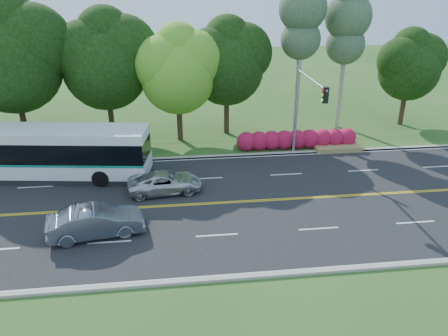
{
  "coord_description": "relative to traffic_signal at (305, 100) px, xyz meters",
  "views": [
    {
      "loc": [
        -2.41,
        -22.83,
        12.51
      ],
      "look_at": [
        0.54,
        2.0,
        1.39
      ],
      "focal_mm": 35.0,
      "sensor_mm": 36.0,
      "label": 1
    }
  ],
  "objects": [
    {
      "name": "curb_south",
      "position": [
        -6.49,
        -12.55,
        -4.6
      ],
      "size": [
        60.0,
        0.3,
        0.15
      ],
      "primitive_type": "cube",
      "color": "#A69F96",
      "rests_on": "ground"
    },
    {
      "name": "transit_bus",
      "position": [
        -17.25,
        -0.47,
        -2.96
      ],
      "size": [
        13.34,
        4.59,
        3.42
      ],
      "rotation": [
        0.0,
        0.0,
        -0.14
      ],
      "color": "white",
      "rests_on": "road"
    },
    {
      "name": "suv",
      "position": [
        -9.67,
        -3.54,
        -4.01
      ],
      "size": [
        4.77,
        2.55,
        1.27
      ],
      "primitive_type": "imported",
      "rotation": [
        0.0,
        0.0,
        1.67
      ],
      "color": "silver",
      "rests_on": "road"
    },
    {
      "name": "sedan",
      "position": [
        -13.2,
        -8.14,
        -3.85
      ],
      "size": [
        5.1,
        2.57,
        1.6
      ],
      "primitive_type": "imported",
      "rotation": [
        0.0,
        0.0,
        1.76
      ],
      "color": "slate",
      "rests_on": "road"
    },
    {
      "name": "traffic_signal",
      "position": [
        0.0,
        0.0,
        0.0
      ],
      "size": [
        0.42,
        6.1,
        7.0
      ],
      "color": "#96999E",
      "rests_on": "ground"
    },
    {
      "name": "ground",
      "position": [
        -6.49,
        -5.4,
        -4.67
      ],
      "size": [
        120.0,
        120.0,
        0.0
      ],
      "primitive_type": "plane",
      "color": "#2A4E1A",
      "rests_on": "ground"
    },
    {
      "name": "bougainvillea_hedge",
      "position": [
        0.69,
        2.75,
        -3.95
      ],
      "size": [
        9.5,
        2.25,
        1.5
      ],
      "color": "maroon",
      "rests_on": "ground"
    },
    {
      "name": "grass_verge",
      "position": [
        -6.49,
        3.6,
        -4.62
      ],
      "size": [
        60.0,
        4.0,
        0.1
      ],
      "primitive_type": "cube",
      "color": "#2A4E1A",
      "rests_on": "ground"
    },
    {
      "name": "curb_north",
      "position": [
        -6.49,
        1.75,
        -4.6
      ],
      "size": [
        60.0,
        0.3,
        0.15
      ],
      "primitive_type": "cube",
      "color": "#A69F96",
      "rests_on": "ground"
    },
    {
      "name": "tree_row",
      "position": [
        -11.65,
        6.73,
        2.06
      ],
      "size": [
        44.7,
        9.1,
        13.84
      ],
      "color": "black",
      "rests_on": "ground"
    },
    {
      "name": "lane_markings",
      "position": [
        -6.59,
        -5.4,
        -4.65
      ],
      "size": [
        57.6,
        13.82,
        0.0
      ],
      "color": "gold",
      "rests_on": "road"
    },
    {
      "name": "road",
      "position": [
        -6.49,
        -5.4,
        -4.66
      ],
      "size": [
        60.0,
        14.0,
        0.02
      ],
      "primitive_type": "cube",
      "color": "black",
      "rests_on": "ground"
    }
  ]
}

